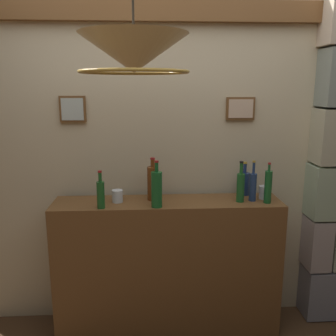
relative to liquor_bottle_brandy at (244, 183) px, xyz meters
name	(u,v)px	position (x,y,z in m)	size (l,w,h in m)	color
panelled_rear_partition	(166,150)	(-0.58, 0.12, 0.23)	(3.00, 0.15, 2.52)	beige
stone_pillar	(334,162)	(0.67, 0.00, 0.15)	(0.36, 0.28, 2.45)	gray
bar_shelf_unit	(168,267)	(-0.57, -0.13, -0.59)	(1.60, 0.34, 1.01)	brown
liquor_bottle_brandy	(244,183)	(0.00, 0.00, 0.00)	(0.08, 0.08, 0.25)	navy
liquor_bottle_whiskey	(268,186)	(0.11, -0.20, 0.03)	(0.05, 0.05, 0.28)	#175625
liquor_bottle_port	(241,186)	(-0.07, -0.16, 0.02)	(0.05, 0.05, 0.29)	#1B5825
liquor_bottle_vodka	(253,186)	(0.02, -0.15, 0.02)	(0.05, 0.05, 0.29)	navy
liquor_bottle_rum	(157,189)	(-0.65, -0.25, 0.04)	(0.07, 0.07, 0.32)	#175726
liquor_bottle_tequila	(153,183)	(-0.68, -0.08, 0.04)	(0.08, 0.08, 0.30)	brown
liquor_bottle_bourbon	(101,194)	(-1.02, -0.25, 0.01)	(0.05, 0.05, 0.25)	#1B5522
glass_tumbler_rocks	(264,192)	(0.12, -0.11, -0.04)	(0.07, 0.07, 0.09)	silver
glass_tumbler_highball	(117,196)	(-0.92, -0.12, -0.05)	(0.08, 0.08, 0.09)	silver
pendant_lamp	(134,55)	(-0.77, -0.75, 0.85)	(0.54, 0.54, 0.47)	beige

